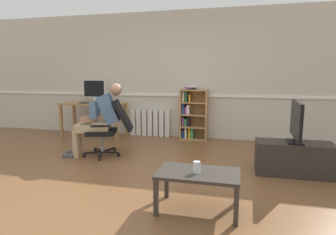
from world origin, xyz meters
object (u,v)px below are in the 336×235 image
(computer_desk, at_px, (93,108))
(tv_screen, at_px, (296,121))
(bookshelf, at_px, (192,114))
(imac_monitor, at_px, (94,89))
(computer_mouse, at_px, (104,103))
(tv_stand, at_px, (294,158))
(person_seated, at_px, (99,118))
(keyboard, at_px, (88,103))
(radiator, at_px, (150,123))
(coffee_table, at_px, (198,177))
(drinking_glass, at_px, (197,167))
(office_chair, at_px, (111,125))

(computer_desk, xyz_separation_m, tv_screen, (3.83, -1.48, 0.09))
(bookshelf, bearing_deg, computer_desk, -172.23)
(imac_monitor, xyz_separation_m, computer_mouse, (0.31, -0.20, -0.27))
(imac_monitor, bearing_deg, tv_stand, -22.06)
(imac_monitor, bearing_deg, bookshelf, 5.70)
(person_seated, bearing_deg, keyboard, -160.42)
(person_seated, bearing_deg, radiator, 151.28)
(computer_desk, height_order, person_seated, person_seated)
(computer_mouse, bearing_deg, person_seated, -66.55)
(computer_desk, relative_size, coffee_table, 1.68)
(bookshelf, height_order, tv_screen, bookshelf)
(tv_stand, relative_size, coffee_table, 1.23)
(bookshelf, distance_m, radiator, 0.99)
(imac_monitor, distance_m, drinking_glass, 4.02)
(bookshelf, height_order, drinking_glass, bookshelf)
(computer_mouse, xyz_separation_m, bookshelf, (1.82, 0.41, -0.24))
(computer_desk, bearing_deg, tv_screen, -21.08)
(computer_desk, height_order, radiator, computer_desk)
(computer_desk, relative_size, imac_monitor, 2.63)
(office_chair, bearing_deg, computer_mouse, -165.03)
(bookshelf, height_order, office_chair, bookshelf)
(coffee_table, bearing_deg, imac_monitor, 132.84)
(person_seated, bearing_deg, bookshelf, 123.60)
(person_seated, height_order, coffee_table, person_seated)
(tv_stand, xyz_separation_m, coffee_table, (-1.14, -1.35, 0.13))
(imac_monitor, bearing_deg, coffee_table, -47.16)
(keyboard, bearing_deg, radiator, 23.68)
(bookshelf, distance_m, drinking_glass, 3.20)
(computer_desk, bearing_deg, radiator, 18.41)
(radiator, relative_size, person_seated, 0.74)
(tv_screen, distance_m, coffee_table, 1.81)
(imac_monitor, xyz_separation_m, tv_stand, (3.83, -1.55, -0.82))
(person_seated, relative_size, drinking_glass, 10.46)
(computer_desk, relative_size, office_chair, 1.44)
(radiator, height_order, tv_stand, radiator)
(tv_stand, bearing_deg, keyboard, 160.92)
(radiator, bearing_deg, computer_mouse, -149.48)
(imac_monitor, relative_size, drinking_glass, 4.45)
(imac_monitor, relative_size, computer_mouse, 5.21)
(person_seated, distance_m, tv_screen, 3.02)
(office_chair, xyz_separation_m, tv_stand, (2.83, -0.24, -0.29))
(imac_monitor, xyz_separation_m, person_seated, (0.82, -1.37, -0.39))
(bookshelf, relative_size, tv_stand, 1.13)
(computer_mouse, distance_m, bookshelf, 1.88)
(keyboard, height_order, computer_mouse, computer_mouse)
(computer_desk, xyz_separation_m, bookshelf, (2.13, 0.29, -0.12))
(keyboard, bearing_deg, computer_mouse, 3.33)
(radiator, bearing_deg, imac_monitor, -165.13)
(tv_screen, xyz_separation_m, drinking_glass, (-1.15, -1.39, -0.28))
(computer_desk, distance_m, keyboard, 0.19)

